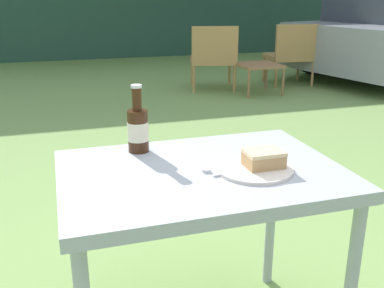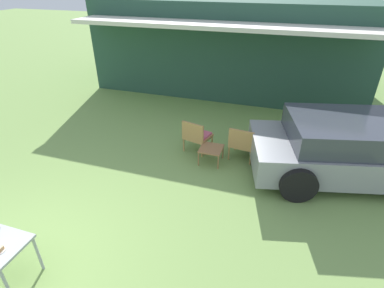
% 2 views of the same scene
% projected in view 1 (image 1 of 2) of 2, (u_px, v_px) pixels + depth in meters
% --- Properties ---
extents(wicker_chair_cushioned, '(0.69, 0.67, 0.81)m').
position_uv_depth(wicker_chair_cushioned, '(213.00, 56.00, 5.72)').
color(wicker_chair_cushioned, '#B2844C').
rests_on(wicker_chair_cushioned, ground_plane).
extents(wicker_chair_plain, '(0.63, 0.61, 0.81)m').
position_uv_depth(wicker_chair_plain, '(291.00, 52.00, 6.00)').
color(wicker_chair_plain, '#B2844C').
rests_on(wicker_chair_plain, ground_plane).
extents(garden_side_table, '(0.50, 0.51, 0.37)m').
position_uv_depth(garden_side_table, '(258.00, 67.00, 5.55)').
color(garden_side_table, '#996B42').
rests_on(garden_side_table, ground_plane).
extents(patio_table, '(0.88, 0.62, 0.68)m').
position_uv_depth(patio_table, '(201.00, 190.00, 1.43)').
color(patio_table, '#9EA3A8').
rests_on(patio_table, ground_plane).
extents(cake_on_plate, '(0.24, 0.24, 0.06)m').
position_uv_depth(cake_on_plate, '(259.00, 164.00, 1.39)').
color(cake_on_plate, silver).
rests_on(cake_on_plate, patio_table).
extents(cola_bottle_near, '(0.07, 0.07, 0.23)m').
position_uv_depth(cola_bottle_near, '(138.00, 128.00, 1.54)').
color(cola_bottle_near, '#381E0F').
rests_on(cola_bottle_near, patio_table).
extents(fork, '(0.19, 0.04, 0.01)m').
position_uv_depth(fork, '(240.00, 171.00, 1.38)').
color(fork, silver).
rests_on(fork, patio_table).
extents(loose_bottle_cap, '(0.03, 0.03, 0.01)m').
position_uv_depth(loose_bottle_cap, '(206.00, 170.00, 1.38)').
color(loose_bottle_cap, silver).
rests_on(loose_bottle_cap, patio_table).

